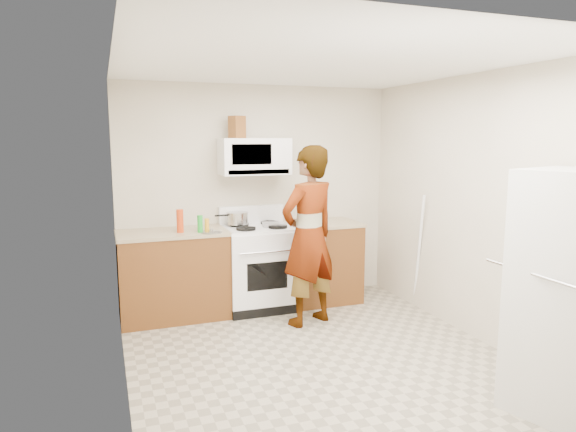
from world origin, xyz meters
name	(u,v)px	position (x,y,z in m)	size (l,w,h in m)	color
floor	(319,358)	(0.00, 0.00, 0.00)	(3.60, 3.60, 0.00)	gray
back_wall	(259,195)	(0.00, 1.79, 1.25)	(3.20, 0.02, 2.50)	beige
right_wall	(475,208)	(1.59, 0.00, 1.25)	(0.02, 3.60, 2.50)	beige
cabinet_left	(174,276)	(-1.04, 1.49, 0.45)	(1.12, 0.62, 0.90)	brown
counter_left	(172,233)	(-1.04, 1.49, 0.92)	(1.14, 0.64, 0.04)	#9B8969
cabinet_right	(322,263)	(0.68, 1.49, 0.45)	(0.80, 0.62, 0.90)	brown
counter_right	(322,224)	(0.68, 1.49, 0.92)	(0.82, 0.64, 0.04)	#9B8969
gas_range	(258,266)	(-0.10, 1.48, 0.49)	(0.76, 0.65, 1.13)	white
microwave	(254,156)	(-0.10, 1.61, 1.70)	(0.76, 0.38, 0.40)	white
person	(309,236)	(0.24, 0.84, 0.92)	(0.67, 0.44, 1.84)	tan
fridge	(576,294)	(1.30, -1.40, 0.85)	(0.70, 0.70, 1.70)	silver
kettle	(311,212)	(0.62, 1.69, 1.03)	(0.15, 0.15, 0.18)	white
jug	(237,127)	(-0.29, 1.61, 2.02)	(0.14, 0.14, 0.24)	brown
saucepan	(237,218)	(-0.31, 1.59, 1.02)	(0.23, 0.23, 0.13)	#B4B5B9
tray	(274,225)	(0.06, 1.41, 0.96)	(0.25, 0.16, 0.05)	white
bottle_spray	(180,221)	(-0.97, 1.40, 1.06)	(0.07, 0.07, 0.24)	#C1350E
bottle_hot_sauce	(207,225)	(-0.70, 1.31, 1.01)	(0.05, 0.05, 0.14)	orange
bottle_green_cap	(200,224)	(-0.77, 1.33, 1.02)	(0.06, 0.06, 0.18)	green
pot_lid	(211,232)	(-0.67, 1.27, 0.94)	(0.22, 0.22, 0.01)	silver
broom	(419,251)	(1.58, 0.85, 0.65)	(0.03, 0.03, 1.31)	white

